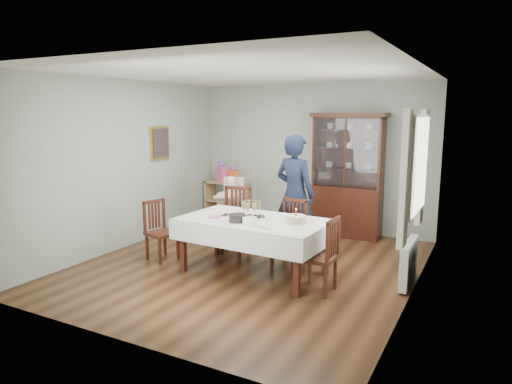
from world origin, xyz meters
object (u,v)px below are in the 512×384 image
Objects in this scene: chair_far_left at (233,235)px; gift_bag_orange at (233,175)px; woman at (295,194)px; gift_bag_pink at (222,172)px; birthday_cake at (296,220)px; sideboard at (227,201)px; china_cabinet at (348,173)px; dining_table at (254,246)px; chair_end_right at (319,270)px; chair_end_left at (162,242)px; champagne_tray at (252,213)px; high_chair at (231,216)px; chair_far_right at (289,245)px.

gift_bag_orange is at bearing 113.65° from chair_far_left.
woman is 2.56m from gift_bag_pink.
sideboard is at bearing 135.71° from birthday_cake.
china_cabinet reaches higher than woman.
dining_table is 2.20× the size of chair_end_right.
dining_table is 1.51m from chair_end_left.
chair_end_right is (2.51, -0.09, 0.02)m from chair_end_left.
gift_bag_pink reaches higher than sideboard.
woman is at bearing 113.65° from birthday_cake.
gift_bag_orange is (-1.72, 2.43, 0.12)m from champagne_tray.
champagne_tray reaches higher than birthday_cake.
high_chair is at bearing 144.71° from birthday_cake.
gift_bag_orange is (0.16, -0.02, 0.55)m from sideboard.
chair_far_right is at bearing -41.08° from sideboard.
champagne_tray is (0.62, -0.55, 0.52)m from chair_far_left.
chair_end_right is 0.83× the size of high_chair.
sideboard is 0.87× the size of chair_far_left.
gift_bag_orange reaches higher than birthday_cake.
gift_bag_orange reaches higher than chair_far_right.
birthday_cake reaches higher than chair_end_left.
china_cabinet is 2.52m from champagne_tray.
dining_table is at bearing -178.53° from birthday_cake.
champagne_tray is 1.25× the size of birthday_cake.
birthday_cake is at bearing -71.39° from chair_end_left.
sideboard is 0.48× the size of woman.
chair_far_right is 1.50m from high_chair.
chair_far_left reaches higher than dining_table.
woman is 5.45× the size of gift_bag_orange.
gift_bag_pink is at bearing 180.00° from gift_bag_orange.
dining_table is 5.49× the size of champagne_tray.
birthday_cake is (0.68, -0.05, -0.02)m from champagne_tray.
chair_end_right is at bearing -42.55° from sideboard.
champagne_tray is at bearing -48.17° from chair_far_left.
woman is (0.80, 0.54, 0.62)m from chair_far_left.
chair_far_left is 1.10× the size of chair_end_right.
chair_far_right reaches higher than chair_end_left.
chair_end_left is at bearing -77.70° from gift_bag_pink.
chair_end_left is 2.52m from chair_end_right.
chair_end_left is 1.55m from champagne_tray.
woman is at bearing -108.00° from china_cabinet.
chair_end_left reaches higher than sideboard.
gift_bag_pink reaches higher than chair_far_right.
gift_bag_orange is (-1.90, 1.34, 0.02)m from woman.
chair_end_right is 2.24× the size of gift_bag_pink.
sideboard is 0.60m from gift_bag_pink.
chair_end_right is (2.97, -2.73, -0.12)m from sideboard.
woman reaches higher than birthday_cake.
woman reaches higher than gift_bag_orange.
woman is 1.25m from birthday_cake.
chair_end_left is 2.18m from birthday_cake.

